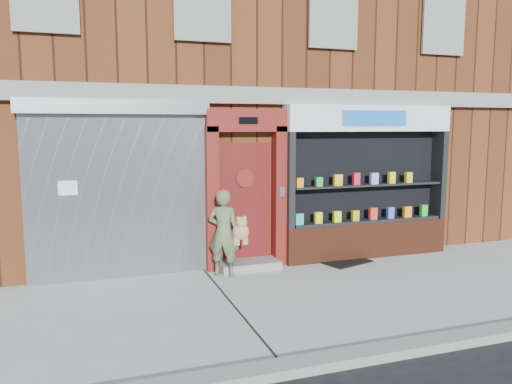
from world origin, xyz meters
name	(u,v)px	position (x,y,z in m)	size (l,w,h in m)	color
ground	(328,294)	(0.00, 0.00, 0.00)	(80.00, 80.00, 0.00)	#9E9E99
curb	(413,347)	(0.00, -2.15, 0.06)	(60.00, 0.30, 0.12)	gray
building	(225,72)	(0.00, 5.99, 4.00)	(12.00, 8.16, 8.00)	#502512
shutter_bay	(118,179)	(-3.00, 1.93, 1.72)	(3.10, 0.30, 3.04)	gray
red_door_bay	(246,189)	(-0.75, 1.86, 1.46)	(1.52, 0.58, 2.90)	#611410
pharmacy_bay	(367,189)	(1.75, 1.81, 1.37)	(3.50, 0.41, 3.00)	#5D2516
woman	(225,232)	(-1.26, 1.44, 0.77)	(0.75, 0.61, 1.53)	#576341
doormat	(345,261)	(1.15, 1.55, 0.01)	(0.92, 0.64, 0.02)	black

